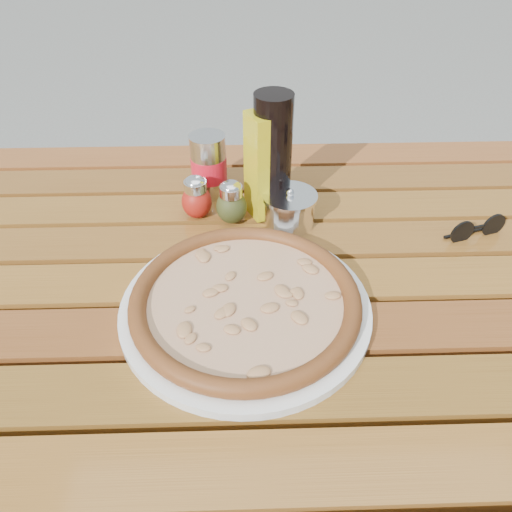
{
  "coord_description": "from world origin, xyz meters",
  "views": [
    {
      "loc": [
        -0.02,
        -0.58,
        1.27
      ],
      "look_at": [
        0.0,
        0.02,
        0.78
      ],
      "focal_mm": 35.0,
      "sensor_mm": 36.0,
      "label": 1
    }
  ],
  "objects_px": {
    "oregano_shaker": "(231,203)",
    "sunglasses": "(477,229)",
    "olive_oil_cruet": "(265,165)",
    "parmesan_tin": "(289,209)",
    "dark_bottle": "(273,156)",
    "pepper_shaker": "(196,198)",
    "soda_can": "(209,166)",
    "pizza": "(245,300)",
    "plate": "(245,308)",
    "table": "(256,313)"
  },
  "relations": [
    {
      "from": "oregano_shaker",
      "to": "sunglasses",
      "type": "height_order",
      "value": "oregano_shaker"
    },
    {
      "from": "olive_oil_cruet",
      "to": "parmesan_tin",
      "type": "height_order",
      "value": "olive_oil_cruet"
    },
    {
      "from": "dark_bottle",
      "to": "pepper_shaker",
      "type": "bearing_deg",
      "value": -173.58
    },
    {
      "from": "soda_can",
      "to": "olive_oil_cruet",
      "type": "height_order",
      "value": "olive_oil_cruet"
    },
    {
      "from": "sunglasses",
      "to": "soda_can",
      "type": "bearing_deg",
      "value": 144.61
    },
    {
      "from": "pizza",
      "to": "olive_oil_cruet",
      "type": "relative_size",
      "value": 2.06
    },
    {
      "from": "soda_can",
      "to": "olive_oil_cruet",
      "type": "distance_m",
      "value": 0.13
    },
    {
      "from": "pizza",
      "to": "soda_can",
      "type": "relative_size",
      "value": 3.61
    },
    {
      "from": "plate",
      "to": "dark_bottle",
      "type": "relative_size",
      "value": 1.64
    },
    {
      "from": "table",
      "to": "plate",
      "type": "relative_size",
      "value": 3.89
    },
    {
      "from": "table",
      "to": "olive_oil_cruet",
      "type": "relative_size",
      "value": 6.67
    },
    {
      "from": "olive_oil_cruet",
      "to": "dark_bottle",
      "type": "bearing_deg",
      "value": 22.13
    },
    {
      "from": "pepper_shaker",
      "to": "olive_oil_cruet",
      "type": "relative_size",
      "value": 0.39
    },
    {
      "from": "plate",
      "to": "oregano_shaker",
      "type": "height_order",
      "value": "oregano_shaker"
    },
    {
      "from": "plate",
      "to": "soda_can",
      "type": "xyz_separation_m",
      "value": [
        -0.06,
        0.32,
        0.05
      ]
    },
    {
      "from": "plate",
      "to": "pepper_shaker",
      "type": "bearing_deg",
      "value": 108.89
    },
    {
      "from": "sunglasses",
      "to": "pepper_shaker",
      "type": "bearing_deg",
      "value": 153.94
    },
    {
      "from": "oregano_shaker",
      "to": "dark_bottle",
      "type": "bearing_deg",
      "value": 24.58
    },
    {
      "from": "dark_bottle",
      "to": "oregano_shaker",
      "type": "bearing_deg",
      "value": -155.42
    },
    {
      "from": "oregano_shaker",
      "to": "sunglasses",
      "type": "xyz_separation_m",
      "value": [
        0.42,
        -0.06,
        -0.02
      ]
    },
    {
      "from": "sunglasses",
      "to": "parmesan_tin",
      "type": "bearing_deg",
      "value": 154.14
    },
    {
      "from": "dark_bottle",
      "to": "soda_can",
      "type": "height_order",
      "value": "dark_bottle"
    },
    {
      "from": "plate",
      "to": "pizza",
      "type": "distance_m",
      "value": 0.02
    },
    {
      "from": "pizza",
      "to": "plate",
      "type": "bearing_deg",
      "value": -146.31
    },
    {
      "from": "plate",
      "to": "parmesan_tin",
      "type": "bearing_deg",
      "value": 69.71
    },
    {
      "from": "dark_bottle",
      "to": "sunglasses",
      "type": "distance_m",
      "value": 0.37
    },
    {
      "from": "soda_can",
      "to": "pizza",
      "type": "bearing_deg",
      "value": -78.82
    },
    {
      "from": "olive_oil_cruet",
      "to": "parmesan_tin",
      "type": "distance_m",
      "value": 0.09
    },
    {
      "from": "pepper_shaker",
      "to": "parmesan_tin",
      "type": "height_order",
      "value": "pepper_shaker"
    },
    {
      "from": "dark_bottle",
      "to": "plate",
      "type": "bearing_deg",
      "value": -101.21
    },
    {
      "from": "plate",
      "to": "olive_oil_cruet",
      "type": "bearing_deg",
      "value": 81.5
    },
    {
      "from": "olive_oil_cruet",
      "to": "sunglasses",
      "type": "bearing_deg",
      "value": -13.5
    },
    {
      "from": "dark_bottle",
      "to": "olive_oil_cruet",
      "type": "distance_m",
      "value": 0.02
    },
    {
      "from": "pizza",
      "to": "pepper_shaker",
      "type": "xyz_separation_m",
      "value": [
        -0.08,
        0.24,
        0.02
      ]
    },
    {
      "from": "olive_oil_cruet",
      "to": "parmesan_tin",
      "type": "relative_size",
      "value": 2.03
    },
    {
      "from": "sunglasses",
      "to": "table",
      "type": "bearing_deg",
      "value": 177.54
    },
    {
      "from": "soda_can",
      "to": "olive_oil_cruet",
      "type": "bearing_deg",
      "value": -33.42
    },
    {
      "from": "pepper_shaker",
      "to": "dark_bottle",
      "type": "distance_m",
      "value": 0.15
    },
    {
      "from": "table",
      "to": "soda_can",
      "type": "xyz_separation_m",
      "value": [
        -0.08,
        0.25,
        0.13
      ]
    },
    {
      "from": "parmesan_tin",
      "to": "sunglasses",
      "type": "bearing_deg",
      "value": -8.85
    },
    {
      "from": "oregano_shaker",
      "to": "olive_oil_cruet",
      "type": "relative_size",
      "value": 0.39
    },
    {
      "from": "pizza",
      "to": "parmesan_tin",
      "type": "xyz_separation_m",
      "value": [
        0.08,
        0.22,
        0.01
      ]
    },
    {
      "from": "pepper_shaker",
      "to": "sunglasses",
      "type": "distance_m",
      "value": 0.49
    },
    {
      "from": "oregano_shaker",
      "to": "parmesan_tin",
      "type": "height_order",
      "value": "oregano_shaker"
    },
    {
      "from": "pepper_shaker",
      "to": "sunglasses",
      "type": "bearing_deg",
      "value": -9.05
    },
    {
      "from": "pizza",
      "to": "parmesan_tin",
      "type": "bearing_deg",
      "value": 69.71
    },
    {
      "from": "parmesan_tin",
      "to": "sunglasses",
      "type": "xyz_separation_m",
      "value": [
        0.32,
        -0.05,
        -0.01
      ]
    },
    {
      "from": "plate",
      "to": "table",
      "type": "bearing_deg",
      "value": 75.43
    },
    {
      "from": "plate",
      "to": "pepper_shaker",
      "type": "relative_size",
      "value": 4.39
    },
    {
      "from": "pizza",
      "to": "parmesan_tin",
      "type": "distance_m",
      "value": 0.23
    }
  ]
}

